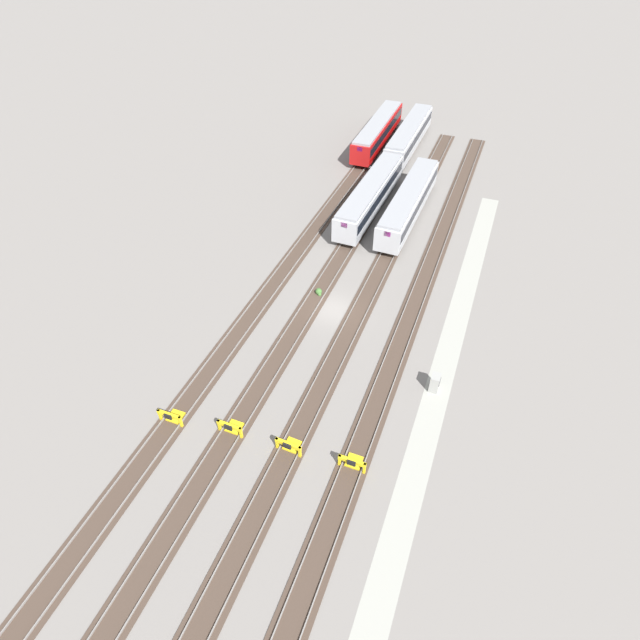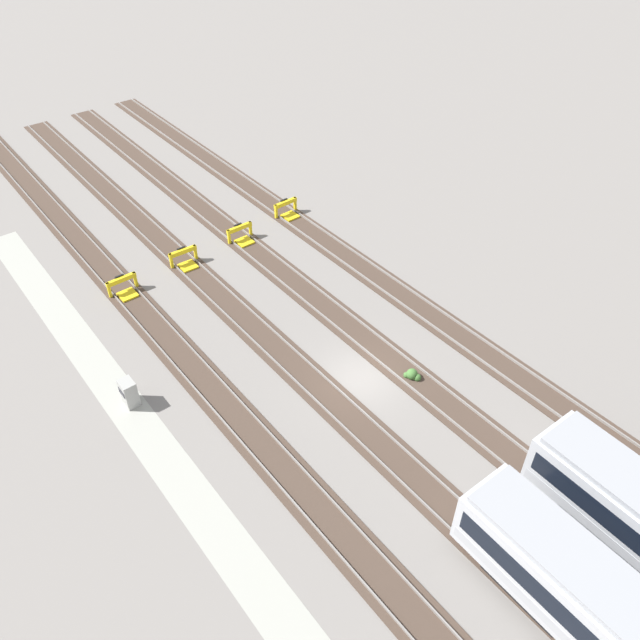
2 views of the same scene
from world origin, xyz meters
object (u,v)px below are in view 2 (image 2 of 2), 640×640
object	(u,v)px
bumper_stop_middle_track	(242,235)
bumper_stop_far_inner_track	(288,210)
bumper_stop_nearest_track	(124,288)
electrical_cabinet	(129,393)
bumper_stop_near_inner_track	(185,259)
weed_clump	(412,375)

from	to	relation	value
bumper_stop_middle_track	bumper_stop_far_inner_track	bearing A→B (deg)	99.55
bumper_stop_nearest_track	bumper_stop_far_inner_track	world-z (taller)	same
bumper_stop_nearest_track	electrical_cabinet	size ratio (longest dim) A/B	1.25
bumper_stop_nearest_track	bumper_stop_middle_track	bearing A→B (deg)	93.04
bumper_stop_near_inner_track	weed_clump	xyz separation A→B (m)	(17.19, 4.56, -0.27)
bumper_stop_near_inner_track	weed_clump	bearing A→B (deg)	14.84
bumper_stop_middle_track	weed_clump	xyz separation A→B (m)	(17.32, -0.07, -0.27)
bumper_stop_nearest_track	bumper_stop_near_inner_track	bearing A→B (deg)	94.56
bumper_stop_nearest_track	electrical_cabinet	distance (m)	9.69
bumper_stop_near_inner_track	bumper_stop_middle_track	world-z (taller)	same
bumper_stop_far_inner_track	weed_clump	bearing A→B (deg)	-14.52
bumper_stop_nearest_track	electrical_cabinet	xyz separation A→B (m)	(8.90, -3.82, 0.29)
weed_clump	bumper_stop_nearest_track	bearing A→B (deg)	-151.44
bumper_stop_far_inner_track	weed_clump	distance (m)	18.69
weed_clump	bumper_stop_near_inner_track	bearing A→B (deg)	-165.16
bumper_stop_near_inner_track	bumper_stop_far_inner_track	bearing A→B (deg)	95.56
bumper_stop_middle_track	weed_clump	distance (m)	17.32
bumper_stop_nearest_track	weed_clump	bearing A→B (deg)	28.56
electrical_cabinet	bumper_stop_nearest_track	bearing A→B (deg)	156.79
electrical_cabinet	weed_clump	xyz separation A→B (m)	(7.92, 12.97, -0.56)
bumper_stop_near_inner_track	electrical_cabinet	bearing A→B (deg)	-42.24
bumper_stop_near_inner_track	bumper_stop_far_inner_track	size ratio (longest dim) A/B	1.00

